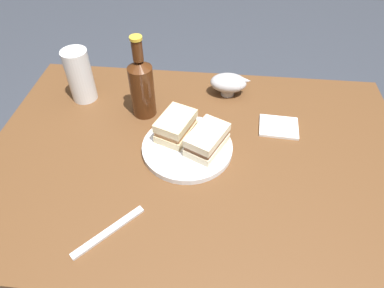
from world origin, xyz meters
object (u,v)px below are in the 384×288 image
plate (187,147)px  napkin (279,127)px  pint_glass (81,79)px  cider_bottle (142,86)px  sandwich_half_left (207,140)px  fork (109,232)px  sandwich_half_right (176,126)px  gravy_boat (229,83)px

plate → napkin: (0.25, 0.11, -0.00)m
pint_glass → cider_bottle: bearing=-14.8°
sandwich_half_left → napkin: bearing=30.3°
cider_bottle → napkin: 0.41m
fork → sandwich_half_right: bearing=-157.3°
sandwich_half_right → fork: (-0.11, -0.31, -0.04)m
plate → fork: bearing=-118.1°
napkin → fork: bearing=-136.0°
pint_glass → napkin: size_ratio=1.50×
gravy_boat → cider_bottle: cider_bottle is taller
plate → pint_glass: bearing=150.6°
napkin → fork: (-0.40, -0.38, -0.00)m
gravy_boat → fork: gravy_boat is taller
cider_bottle → fork: cider_bottle is taller
pint_glass → gravy_boat: size_ratio=1.30×
napkin → gravy_boat: bearing=135.6°
sandwich_half_right → pint_glass: size_ratio=0.80×
sandwich_half_left → cider_bottle: 0.25m
sandwich_half_left → pint_glass: 0.45m
sandwich_half_left → sandwich_half_right: (-0.09, 0.04, 0.00)m
napkin → pint_glass: bearing=172.2°
plate → sandwich_half_right: sandwich_half_right is taller
sandwich_half_right → napkin: 0.30m
pint_glass → napkin: pint_glass is taller
sandwich_half_left → napkin: sandwich_half_left is taller
gravy_boat → sandwich_half_left: bearing=-100.6°
sandwich_half_left → pint_glass: size_ratio=0.85×
sandwich_half_right → gravy_boat: sandwich_half_right is taller
pint_glass → fork: bearing=-66.1°
sandwich_half_right → pint_glass: bearing=153.4°
gravy_boat → cider_bottle: size_ratio=0.51×
cider_bottle → fork: 0.42m
pint_glass → plate: bearing=-29.4°
pint_glass → gravy_boat: pint_glass is taller
pint_glass → sandwich_half_left: bearing=-26.4°
sandwich_half_right → sandwich_half_left: bearing=-25.7°
plate → pint_glass: size_ratio=1.48×
plate → cider_bottle: (-0.15, 0.14, 0.09)m
plate → sandwich_half_right: size_ratio=1.84×
plate → napkin: plate is taller
sandwich_half_left → gravy_boat: size_ratio=1.11×
sandwich_half_right → napkin: bearing=14.6°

